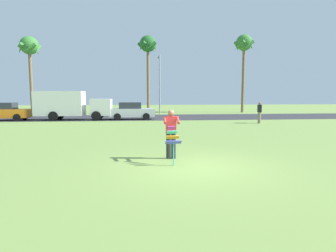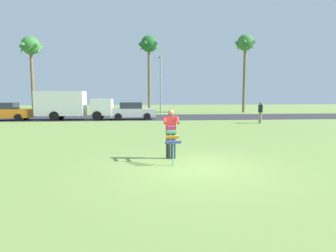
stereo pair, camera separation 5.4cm
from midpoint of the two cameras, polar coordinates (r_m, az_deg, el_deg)
name	(u,v)px [view 1 (the left image)]	position (r m, az deg, el deg)	size (l,w,h in m)	color
ground_plane	(195,167)	(8.89, 5.34, -8.29)	(120.00, 120.00, 0.00)	olive
road_strip	(155,117)	(29.11, -2.62, 1.79)	(120.00, 8.00, 0.01)	#2D2D33
person_kite_flyer	(171,132)	(9.86, 0.46, -1.21)	(0.57, 0.67, 1.73)	#26262B
kite_held	(173,139)	(9.05, 0.77, -2.61)	(0.52, 0.64, 1.22)	#D83399
parked_car_orange	(5,112)	(29.15, -30.14, 2.49)	(4.21, 1.85, 1.60)	orange
parked_truck_white_box	(69,105)	(27.32, -19.36, 4.12)	(6.73, 2.20, 2.62)	silver
parked_car_silver	(131,111)	(26.62, -7.48, 2.99)	(4.26, 1.95, 1.60)	silver
palm_tree_left_near	(29,49)	(37.80, -26.26, 13.78)	(2.58, 2.71, 9.11)	brown
palm_tree_right_near	(148,48)	(37.77, -4.13, 15.53)	(2.58, 2.71, 9.92)	brown
palm_tree_centre_far	(244,47)	(39.46, 15.07, 15.24)	(2.58, 2.71, 10.15)	brown
streetlight_pole	(160,81)	(34.07, -1.75, 9.14)	(0.24, 1.65, 7.00)	#9E9EA3
person_walker_near	(259,112)	(23.89, 17.94, 2.78)	(0.22, 0.57, 1.73)	gray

